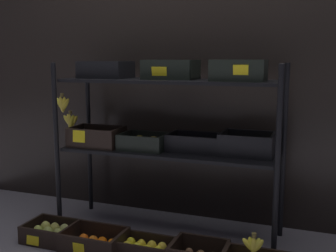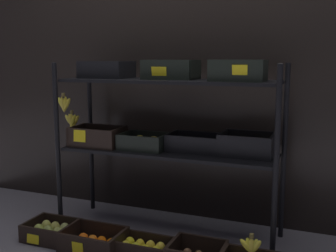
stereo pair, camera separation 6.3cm
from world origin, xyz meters
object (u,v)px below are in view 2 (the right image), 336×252
(display_rack, at_px, (167,117))
(crate_ground_pear, at_px, (52,231))
(crate_ground_lemon, at_px, (143,249))
(banana_bunch_loose, at_px, (251,246))
(crate_ground_tangerine, at_px, (94,242))

(display_rack, distance_m, crate_ground_pear, 1.05)
(crate_ground_pear, xyz_separation_m, crate_ground_lemon, (0.65, 0.00, -0.00))
(crate_ground_pear, height_order, banana_bunch_loose, banana_bunch_loose)
(display_rack, height_order, banana_bunch_loose, display_rack)
(crate_ground_tangerine, relative_size, banana_bunch_loose, 2.83)
(crate_ground_tangerine, bearing_deg, display_rack, 52.46)
(crate_ground_tangerine, height_order, banana_bunch_loose, banana_bunch_loose)
(crate_ground_lemon, bearing_deg, crate_ground_pear, -179.74)
(crate_ground_pear, bearing_deg, banana_bunch_loose, -1.49)
(display_rack, xyz_separation_m, crate_ground_lemon, (-0.00, -0.38, -0.73))
(crate_ground_pear, relative_size, banana_bunch_loose, 2.44)
(display_rack, height_order, crate_ground_pear, display_rack)
(crate_ground_pear, bearing_deg, crate_ground_tangerine, -5.39)
(banana_bunch_loose, bearing_deg, crate_ground_pear, 178.51)
(crate_ground_pear, distance_m, crate_ground_lemon, 0.65)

